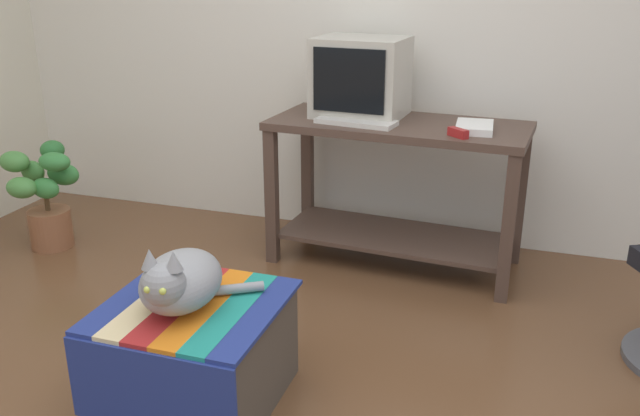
# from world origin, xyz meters

# --- Properties ---
(back_wall) EXTENTS (8.00, 0.10, 2.60)m
(back_wall) POSITION_xyz_m (0.00, 2.05, 1.30)
(back_wall) COLOR silver
(back_wall) RESTS_ON ground_plane
(desk) EXTENTS (1.33, 0.65, 0.77)m
(desk) POSITION_xyz_m (0.17, 1.60, 0.52)
(desk) COLOR #4C382D
(desk) RESTS_ON ground_plane
(tv_monitor) EXTENTS (0.47, 0.41, 0.40)m
(tv_monitor) POSITION_xyz_m (-0.06, 1.69, 0.97)
(tv_monitor) COLOR #BCB7A8
(tv_monitor) RESTS_ON desk
(keyboard) EXTENTS (0.42, 0.21, 0.02)m
(keyboard) POSITION_xyz_m (-0.02, 1.49, 0.78)
(keyboard) COLOR beige
(keyboard) RESTS_ON desk
(book) EXTENTS (0.19, 0.26, 0.03)m
(book) POSITION_xyz_m (0.55, 1.53, 0.79)
(book) COLOR white
(book) RESTS_ON desk
(ottoman_with_blanket) EXTENTS (0.61, 0.61, 0.39)m
(ottoman_with_blanket) POSITION_xyz_m (-0.25, 0.17, 0.20)
(ottoman_with_blanket) COLOR #4C4238
(ottoman_with_blanket) RESTS_ON ground_plane
(cat) EXTENTS (0.39, 0.42, 0.27)m
(cat) POSITION_xyz_m (-0.27, 0.13, 0.50)
(cat) COLOR gray
(cat) RESTS_ON ottoman_with_blanket
(potted_plant) EXTENTS (0.42, 0.36, 0.60)m
(potted_plant) POSITION_xyz_m (-1.72, 1.18, 0.30)
(potted_plant) COLOR brown
(potted_plant) RESTS_ON ground_plane
(stapler) EXTENTS (0.11, 0.10, 0.04)m
(stapler) POSITION_xyz_m (0.49, 1.38, 0.79)
(stapler) COLOR #A31E1E
(stapler) RESTS_ON desk
(pen) EXTENTS (0.13, 0.06, 0.01)m
(pen) POSITION_xyz_m (0.50, 1.57, 0.77)
(pen) COLOR #B7B7BC
(pen) RESTS_ON desk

